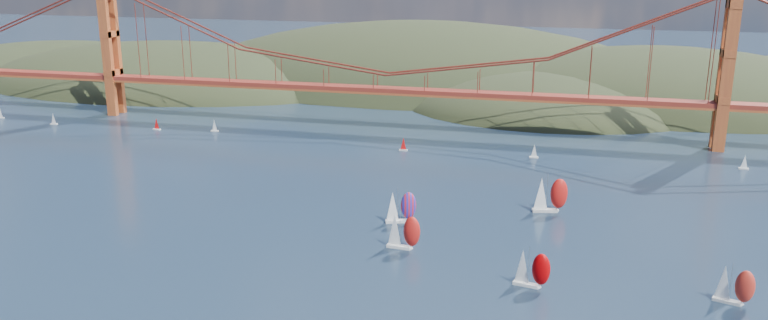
{
  "coord_description": "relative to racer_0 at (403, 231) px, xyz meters",
  "views": [
    {
      "loc": [
        68.65,
        -97.14,
        68.46
      ],
      "look_at": [
        21.24,
        90.0,
        13.81
      ],
      "focal_mm": 35.0,
      "sensor_mm": 36.0,
      "label": 1
    }
  ],
  "objects": [
    {
      "name": "headlands",
      "position": [
        12.47,
        214.64,
        -16.9
      ],
      "size": [
        725.0,
        225.0,
        96.0
      ],
      "color": "black",
      "rests_on": "ground"
    },
    {
      "name": "bridge",
      "position": [
        -34.23,
        116.35,
        27.79
      ],
      "size": [
        552.0,
        12.0,
        55.0
      ],
      "color": "maroon",
      "rests_on": "ground"
    },
    {
      "name": "racer_0",
      "position": [
        0.0,
        0.0,
        0.0
      ],
      "size": [
        8.3,
        3.66,
        9.41
      ],
      "rotation": [
        0.0,
        0.0,
        -0.1
      ],
      "color": "white",
      "rests_on": "ground"
    },
    {
      "name": "racer_1",
      "position": [
        30.63,
        -13.64,
        -0.26
      ],
      "size": [
        7.9,
        4.27,
        8.86
      ],
      "rotation": [
        0.0,
        0.0,
        -0.22
      ],
      "color": "white",
      "rests_on": "ground"
    },
    {
      "name": "racer_2",
      "position": [
        70.2,
        -11.63,
        -0.37
      ],
      "size": [
        7.71,
        4.85,
        8.63
      ],
      "rotation": [
        0.0,
        0.0,
        -0.33
      ],
      "color": "silver",
      "rests_on": "ground"
    },
    {
      "name": "racer_3",
      "position": [
        32.5,
        34.72,
        0.58
      ],
      "size": [
        9.48,
        5.12,
        10.63
      ],
      "rotation": [
        0.0,
        0.0,
        0.22
      ],
      "color": "silver",
      "rests_on": "ground"
    },
    {
      "name": "racer_rwb",
      "position": [
        -4.58,
        17.05,
        -0.08
      ],
      "size": [
        8.27,
        5.36,
        9.25
      ],
      "rotation": [
        0.0,
        0.0,
        0.35
      ],
      "color": "white",
      "rests_on": "ground"
    },
    {
      "name": "distant_boat_0",
      "position": [
        -194.74,
        96.44,
        -2.04
      ],
      "size": [
        3.0,
        2.0,
        4.7
      ],
      "color": "silver",
      "rests_on": "ground"
    },
    {
      "name": "distant_boat_1",
      "position": [
        -165.54,
        91.92,
        -2.04
      ],
      "size": [
        3.0,
        2.0,
        4.7
      ],
      "color": "silver",
      "rests_on": "ground"
    },
    {
      "name": "distant_boat_2",
      "position": [
        -120.28,
        93.84,
        -2.04
      ],
      "size": [
        3.0,
        2.0,
        4.7
      ],
      "color": "silver",
      "rests_on": "ground"
    },
    {
      "name": "distant_boat_3",
      "position": [
        -96.96,
        96.79,
        -2.04
      ],
      "size": [
        3.0,
        2.0,
        4.7
      ],
      "color": "silver",
      "rests_on": "ground"
    },
    {
      "name": "distant_boat_4",
      "position": [
        91.85,
        91.5,
        -2.04
      ],
      "size": [
        3.0,
        2.0,
        4.7
      ],
      "color": "silver",
      "rests_on": "ground"
    },
    {
      "name": "distant_boat_8",
      "position": [
        25.51,
        88.65,
        -2.04
      ],
      "size": [
        3.0,
        2.0,
        4.7
      ],
      "color": "silver",
      "rests_on": "ground"
    },
    {
      "name": "distant_boat_9",
      "position": [
        -19.57,
        87.03,
        -2.04
      ],
      "size": [
        3.0,
        2.0,
        4.7
      ],
      "color": "silver",
      "rests_on": "ground"
    }
  ]
}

